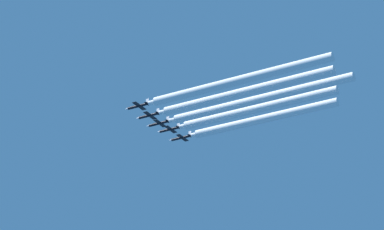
{
  "coord_description": "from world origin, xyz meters",
  "views": [
    {
      "loc": [
        -262.71,
        -159.88,
        1.39
      ],
      "look_at": [
        -0.23,
        -14.03,
        146.18
      ],
      "focal_mm": 83.13,
      "sensor_mm": 36.0,
      "label": 1
    }
  ],
  "objects_px": {
    "jet_center": "(158,124)",
    "jet_far_right": "(181,138)",
    "jet_inner_left": "(148,116)",
    "jet_inner_right": "(169,130)",
    "jet_far_left": "(138,106)"
  },
  "relations": [
    {
      "from": "jet_center",
      "to": "jet_far_right",
      "type": "relative_size",
      "value": 1.0
    },
    {
      "from": "jet_center",
      "to": "jet_far_right",
      "type": "height_order",
      "value": "jet_far_right"
    },
    {
      "from": "jet_inner_left",
      "to": "jet_inner_right",
      "type": "distance_m",
      "value": 15.15
    },
    {
      "from": "jet_far_right",
      "to": "jet_inner_right",
      "type": "bearing_deg",
      "value": 176.93
    },
    {
      "from": "jet_center",
      "to": "jet_far_right",
      "type": "bearing_deg",
      "value": -2.51
    },
    {
      "from": "jet_far_left",
      "to": "jet_inner_left",
      "type": "relative_size",
      "value": 1.0
    },
    {
      "from": "jet_center",
      "to": "jet_inner_right",
      "type": "height_order",
      "value": "jet_inner_right"
    },
    {
      "from": "jet_inner_left",
      "to": "jet_far_left",
      "type": "bearing_deg",
      "value": -174.37
    },
    {
      "from": "jet_inner_left",
      "to": "jet_far_right",
      "type": "height_order",
      "value": "jet_inner_left"
    },
    {
      "from": "jet_far_left",
      "to": "jet_center",
      "type": "relative_size",
      "value": 1.0
    },
    {
      "from": "jet_inner_left",
      "to": "jet_inner_right",
      "type": "xyz_separation_m",
      "value": [
        15.14,
        -0.14,
        0.32
      ]
    },
    {
      "from": "jet_far_left",
      "to": "jet_far_right",
      "type": "relative_size",
      "value": 1.0
    },
    {
      "from": "jet_inner_left",
      "to": "jet_inner_right",
      "type": "bearing_deg",
      "value": -0.54
    },
    {
      "from": "jet_inner_left",
      "to": "jet_center",
      "type": "bearing_deg",
      "value": 0.86
    },
    {
      "from": "jet_far_left",
      "to": "jet_center",
      "type": "distance_m",
      "value": 16.51
    }
  ]
}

